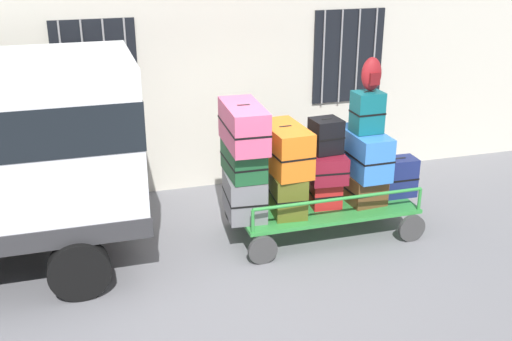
# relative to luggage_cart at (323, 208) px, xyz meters

# --- Properties ---
(ground_plane) EXTENTS (40.00, 40.00, 0.00)m
(ground_plane) POSITION_rel_luggage_cart_xyz_m (-0.97, -0.42, -0.36)
(ground_plane) COLOR slate
(building_wall) EXTENTS (12.00, 0.38, 5.00)m
(building_wall) POSITION_rel_luggage_cart_xyz_m (-0.97, 2.24, 2.14)
(building_wall) COLOR beige
(building_wall) RESTS_ON ground
(luggage_cart) EXTENTS (2.48, 1.24, 0.43)m
(luggage_cart) POSITION_rel_luggage_cart_xyz_m (0.00, 0.00, 0.00)
(luggage_cart) COLOR #2D8438
(luggage_cart) RESTS_ON ground
(cart_railing) EXTENTS (2.36, 1.10, 0.32)m
(cart_railing) POSITION_rel_luggage_cart_xyz_m (-0.00, -0.00, 0.34)
(cart_railing) COLOR #2D8438
(cart_railing) RESTS_ON luggage_cart
(suitcase_left_bottom) EXTENTS (0.54, 0.77, 0.56)m
(suitcase_left_bottom) POSITION_rel_luggage_cart_xyz_m (-1.12, -0.01, 0.34)
(suitcase_left_bottom) COLOR slate
(suitcase_left_bottom) RESTS_ON luggage_cart
(suitcase_left_middle) EXTENTS (0.44, 0.80, 0.40)m
(suitcase_left_middle) POSITION_rel_luggage_cart_xyz_m (-1.12, 0.02, 0.82)
(suitcase_left_middle) COLOR #194C28
(suitcase_left_middle) RESTS_ON suitcase_left_bottom
(suitcase_left_top) EXTENTS (0.49, 1.04, 0.54)m
(suitcase_left_top) POSITION_rel_luggage_cart_xyz_m (-1.12, 0.01, 1.29)
(suitcase_left_top) COLOR #CC4C72
(suitcase_left_top) RESTS_ON suitcase_left_middle
(suitcase_midleft_bottom) EXTENTS (0.48, 0.86, 0.56)m
(suitcase_midleft_bottom) POSITION_rel_luggage_cart_xyz_m (-0.56, -0.01, 0.34)
(suitcase_midleft_bottom) COLOR #4C5119
(suitcase_midleft_bottom) RESTS_ON luggage_cart
(suitcase_midleft_middle) EXTENTS (0.51, 0.95, 0.61)m
(suitcase_midleft_middle) POSITION_rel_luggage_cart_xyz_m (-0.56, 0.02, 0.92)
(suitcase_midleft_middle) COLOR orange
(suitcase_midleft_middle) RESTS_ON suitcase_midleft_bottom
(suitcase_center_bottom) EXTENTS (0.43, 0.47, 0.39)m
(suitcase_center_bottom) POSITION_rel_luggage_cart_xyz_m (-0.00, -0.01, 0.26)
(suitcase_center_bottom) COLOR #B21E1E
(suitcase_center_bottom) RESTS_ON luggage_cart
(suitcase_center_middle) EXTENTS (0.55, 0.81, 0.37)m
(suitcase_center_middle) POSITION_rel_luggage_cart_xyz_m (-0.00, 0.04, 0.64)
(suitcase_center_middle) COLOR maroon
(suitcase_center_middle) RESTS_ON suitcase_center_bottom
(suitcase_center_top) EXTENTS (0.41, 0.40, 0.46)m
(suitcase_center_top) POSITION_rel_luggage_cart_xyz_m (-0.00, 0.01, 1.05)
(suitcase_center_top) COLOR black
(suitcase_center_top) RESTS_ON suitcase_center_middle
(suitcase_midright_bottom) EXTENTS (0.53, 0.64, 0.40)m
(suitcase_midright_bottom) POSITION_rel_luggage_cart_xyz_m (0.56, -0.04, 0.26)
(suitcase_midright_bottom) COLOR brown
(suitcase_midright_bottom) RESTS_ON luggage_cart
(suitcase_midright_middle) EXTENTS (0.46, 0.94, 0.60)m
(suitcase_midright_middle) POSITION_rel_luggage_cart_xyz_m (0.56, -0.01, 0.76)
(suitcase_midright_middle) COLOR #3372C6
(suitcase_midright_middle) RESTS_ON suitcase_midright_bottom
(suitcase_midright_top) EXTENTS (0.40, 0.33, 0.55)m
(suitcase_midright_top) POSITION_rel_luggage_cart_xyz_m (0.56, -0.03, 1.33)
(suitcase_midright_top) COLOR #0F5960
(suitcase_midright_top) RESTS_ON suitcase_midright_middle
(suitcase_right_bottom) EXTENTS (0.48, 0.33, 0.56)m
(suitcase_right_bottom) POSITION_rel_luggage_cart_xyz_m (1.12, -0.02, 0.34)
(suitcase_right_bottom) COLOR navy
(suitcase_right_bottom) RESTS_ON luggage_cart
(backpack) EXTENTS (0.27, 0.22, 0.44)m
(backpack) POSITION_rel_luggage_cart_xyz_m (0.60, -0.00, 1.83)
(backpack) COLOR maroon
(backpack) RESTS_ON suitcase_midright_top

